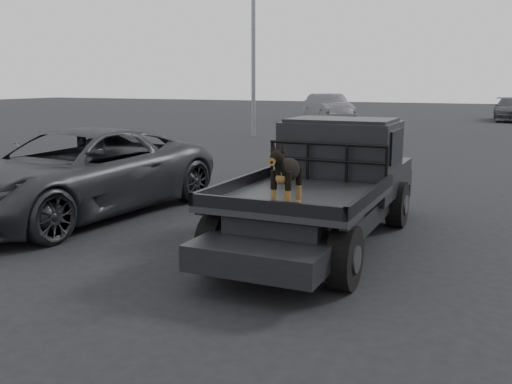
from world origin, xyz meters
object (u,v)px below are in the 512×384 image
at_px(parked_suv, 76,173).
at_px(dog, 287,175).
at_px(distant_car_b, 512,109).
at_px(flatbed_ute, 322,214).
at_px(distant_car_a, 328,108).

bearing_deg(parked_suv, dog, -14.02).
bearing_deg(parked_suv, distant_car_b, 82.97).
height_order(flatbed_ute, distant_car_b, distant_car_b).
relative_size(dog, parked_suv, 0.13).
bearing_deg(distant_car_b, dog, -97.50).
distance_m(distant_car_a, distant_car_b, 11.31).
height_order(flatbed_ute, distant_car_a, distant_car_a).
relative_size(dog, distant_car_b, 0.15).
xyz_separation_m(flatbed_ute, distant_car_a, (-7.65, 25.03, 0.36)).
relative_size(parked_suv, distant_car_a, 1.11).
distance_m(flatbed_ute, parked_suv, 4.60).
height_order(distant_car_a, distant_car_b, distant_car_a).
relative_size(flatbed_ute, dog, 7.30).
distance_m(parked_suv, distant_car_a, 25.23).
distance_m(parked_suv, distant_car_b, 31.22).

